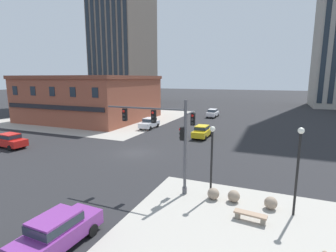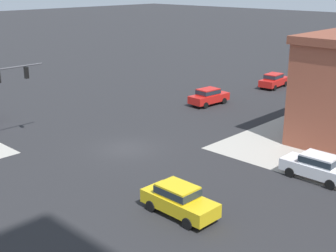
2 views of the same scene
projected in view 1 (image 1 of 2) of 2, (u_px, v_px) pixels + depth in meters
The scene contains 15 objects.
ground_plane at pixel (135, 153), 28.08m from camera, with size 320.00×320.00×0.00m, color #262628.
sidewalk_far_corner at pixel (98, 117), 53.76m from camera, with size 32.00×32.00×0.02m, color #A8A399.
traffic_signal_main at pixel (170, 133), 18.02m from camera, with size 6.22×2.09×6.55m.
bollard_sphere_curb_a at pixel (213, 194), 17.28m from camera, with size 0.78×0.78×0.78m, color gray.
bollard_sphere_curb_b at pixel (234, 196), 16.93m from camera, with size 0.78×0.78×0.78m, color gray.
bollard_sphere_curb_c at pixel (271, 203), 15.99m from camera, with size 0.78×0.78×0.78m, color gray.
bench_near_signal at pixel (250, 216), 14.63m from camera, with size 1.84×0.67×0.49m.
street_lamp_corner_near at pixel (212, 153), 17.13m from camera, with size 0.36×0.36×4.89m.
street_lamp_mid_sidewalk at pixel (298, 161), 14.75m from camera, with size 0.36×0.36×5.26m.
car_main_northbound_near at pixel (213, 113), 53.37m from camera, with size 1.94×4.42×1.68m.
car_main_northbound_far at pixel (57, 230), 12.22m from camera, with size 2.03×4.47×1.68m.
car_main_southbound_far at pixel (149, 123), 41.48m from camera, with size 1.90×4.41×1.68m.
car_cross_eastbound at pixel (9, 140), 29.93m from camera, with size 4.53×2.16×1.68m.
car_cross_westbound at pixel (202, 131), 34.98m from camera, with size 1.94×4.42×1.68m.
storefront_block_near_corner at pixel (91, 98), 50.56m from camera, with size 21.49×19.49×8.36m.
Camera 1 is at (13.63, -23.67, 7.97)m, focal length 27.81 mm.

